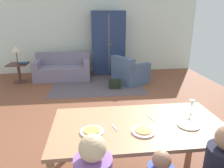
% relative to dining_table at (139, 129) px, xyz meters
% --- Properties ---
extents(ground_plane, '(7.17, 6.79, 0.02)m').
position_rel_dining_table_xyz_m(ground_plane, '(-0.29, 1.92, -0.71)').
color(ground_plane, brown).
extents(back_wall, '(7.17, 0.10, 2.70)m').
position_rel_dining_table_xyz_m(back_wall, '(-0.29, 5.36, 0.65)').
color(back_wall, silver).
rests_on(back_wall, ground_plane).
extents(dining_table, '(1.97, 1.02, 0.76)m').
position_rel_dining_table_xyz_m(dining_table, '(0.00, 0.00, 0.00)').
color(dining_table, '#AC7F57').
rests_on(dining_table, ground_plane).
extents(plate_near_man, '(0.25, 0.25, 0.02)m').
position_rel_dining_table_xyz_m(plate_near_man, '(-0.54, -0.12, 0.07)').
color(plate_near_man, white).
rests_on(plate_near_man, dining_table).
extents(pizza_near_man, '(0.17, 0.17, 0.01)m').
position_rel_dining_table_xyz_m(pizza_near_man, '(-0.54, -0.12, 0.09)').
color(pizza_near_man, gold).
rests_on(pizza_near_man, plate_near_man).
extents(plate_near_child, '(0.25, 0.25, 0.02)m').
position_rel_dining_table_xyz_m(plate_near_child, '(0.00, -0.18, 0.07)').
color(plate_near_child, white).
rests_on(plate_near_child, dining_table).
extents(pizza_near_child, '(0.17, 0.17, 0.01)m').
position_rel_dining_table_xyz_m(pizza_near_child, '(0.00, -0.18, 0.09)').
color(pizza_near_child, gold).
rests_on(pizza_near_child, plate_near_child).
extents(plate_near_woman, '(0.25, 0.25, 0.02)m').
position_rel_dining_table_xyz_m(plate_near_woman, '(0.54, -0.10, 0.07)').
color(plate_near_woman, white).
rests_on(plate_near_woman, dining_table).
extents(wine_glass, '(0.07, 0.07, 0.19)m').
position_rel_dining_table_xyz_m(wine_glass, '(0.71, 0.18, 0.20)').
color(wine_glass, silver).
rests_on(wine_glass, dining_table).
extents(fork, '(0.06, 0.15, 0.01)m').
position_rel_dining_table_xyz_m(fork, '(-0.29, -0.05, 0.07)').
color(fork, silver).
rests_on(fork, dining_table).
extents(knife, '(0.06, 0.17, 0.01)m').
position_rel_dining_table_xyz_m(knife, '(0.18, 0.10, 0.07)').
color(knife, silver).
rests_on(knife, dining_table).
extents(area_rug, '(2.60, 1.80, 0.01)m').
position_rel_dining_table_xyz_m(area_rug, '(-0.33, 3.64, -0.69)').
color(area_rug, '#544A51').
rests_on(area_rug, ground_plane).
extents(couch, '(1.72, 0.86, 0.82)m').
position_rel_dining_table_xyz_m(couch, '(-1.39, 4.50, -0.39)').
color(couch, slate).
rests_on(couch, ground_plane).
extents(armchair, '(1.17, 1.17, 0.82)m').
position_rel_dining_table_xyz_m(armchair, '(0.65, 3.81, -0.38)').
color(armchair, '#455A79').
rests_on(armchair, ground_plane).
extents(armoire, '(1.10, 0.59, 2.10)m').
position_rel_dining_table_xyz_m(armoire, '(0.12, 4.97, 0.35)').
color(armoire, navy).
rests_on(armoire, ground_plane).
extents(side_table, '(0.56, 0.56, 0.58)m').
position_rel_dining_table_xyz_m(side_table, '(-2.67, 4.24, -0.32)').
color(side_table, '#52342D').
rests_on(side_table, ground_plane).
extents(table_lamp, '(0.26, 0.26, 0.54)m').
position_rel_dining_table_xyz_m(table_lamp, '(-2.67, 4.24, 0.31)').
color(table_lamp, '#47422F').
rests_on(table_lamp, side_table).
extents(book_lower, '(0.22, 0.16, 0.03)m').
position_rel_dining_table_xyz_m(book_lower, '(-2.51, 4.27, -0.10)').
color(book_lower, brown).
rests_on(book_lower, side_table).
extents(book_upper, '(0.22, 0.16, 0.03)m').
position_rel_dining_table_xyz_m(book_upper, '(-2.49, 4.18, -0.07)').
color(book_upper, '#295576').
rests_on(book_upper, book_lower).
extents(handbag, '(0.32, 0.16, 0.26)m').
position_rel_dining_table_xyz_m(handbag, '(0.15, 3.34, -0.57)').
color(handbag, black).
rests_on(handbag, ground_plane).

